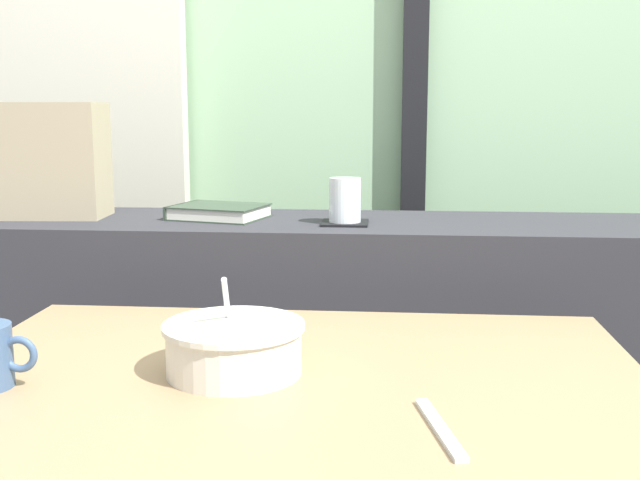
# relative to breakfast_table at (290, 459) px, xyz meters

# --- Properties ---
(curtain_left_panel) EXTENTS (0.56, 0.06, 2.50)m
(curtain_left_panel) POSITION_rel_breakfast_table_xyz_m (-0.73, 1.19, 0.65)
(curtain_left_panel) COLOR beige
(curtain_left_panel) RESTS_ON ground
(window_divider_post) EXTENTS (0.07, 0.05, 2.60)m
(window_divider_post) POSITION_rel_breakfast_table_xyz_m (0.20, 1.22, 0.70)
(window_divider_post) COLOR black
(window_divider_post) RESTS_ON ground
(dark_console_ledge) EXTENTS (2.80, 0.37, 0.84)m
(dark_console_ledge) POSITION_rel_breakfast_table_xyz_m (0.05, 0.69, -0.18)
(dark_console_ledge) COLOR #2D2D33
(dark_console_ledge) RESTS_ON ground
(breakfast_table) EXTENTS (1.00, 0.72, 0.73)m
(breakfast_table) POSITION_rel_breakfast_table_xyz_m (0.00, 0.00, 0.00)
(breakfast_table) COLOR #826849
(breakfast_table) RESTS_ON ground
(coaster_square) EXTENTS (0.10, 0.10, 0.00)m
(coaster_square) POSITION_rel_breakfast_table_xyz_m (0.04, 0.64, 0.24)
(coaster_square) COLOR black
(coaster_square) RESTS_ON dark_console_ledge
(juice_glass) EXTENTS (0.07, 0.07, 0.09)m
(juice_glass) POSITION_rel_breakfast_table_xyz_m (0.04, 0.64, 0.29)
(juice_glass) COLOR white
(juice_glass) RESTS_ON coaster_square
(closed_book) EXTENTS (0.23, 0.20, 0.03)m
(closed_book) POSITION_rel_breakfast_table_xyz_m (-0.25, 0.70, 0.26)
(closed_book) COLOR #334233
(closed_book) RESTS_ON dark_console_ledge
(throw_pillow) EXTENTS (0.33, 0.16, 0.26)m
(throw_pillow) POSITION_rel_breakfast_table_xyz_m (-0.67, 0.69, 0.37)
(throw_pillow) COLOR tan
(throw_pillow) RESTS_ON dark_console_ledge
(soup_bowl) EXTENTS (0.20, 0.20, 0.14)m
(soup_bowl) POSITION_rel_breakfast_table_xyz_m (-0.08, 0.01, 0.16)
(soup_bowl) COLOR silver
(soup_bowl) RESTS_ON breakfast_table
(fork_utensil) EXTENTS (0.05, 0.17, 0.01)m
(fork_utensil) POSITION_rel_breakfast_table_xyz_m (0.20, -0.16, 0.12)
(fork_utensil) COLOR silver
(fork_utensil) RESTS_ON breakfast_table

